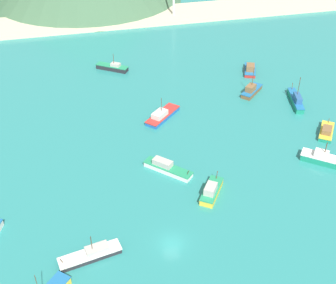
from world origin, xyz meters
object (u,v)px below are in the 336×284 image
Objects in this scene: fishing_boat_10 at (211,191)px; fishing_boat_12 at (167,168)px; fishing_boat_9 at (91,254)px; fishing_boat_6 at (296,100)px; fishing_boat_8 at (326,159)px; fishing_boat_7 at (250,69)px; fishing_boat_11 at (113,67)px; fishing_boat_0 at (162,115)px; fishing_boat_2 at (251,90)px; fishing_boat_13 at (326,131)px.

fishing_boat_10 is 0.86× the size of fishing_boat_12.
fishing_boat_12 is (16.49, 17.87, 0.15)m from fishing_boat_9.
fishing_boat_6 is 23.58m from fishing_boat_8.
fishing_boat_6 is 19.08m from fishing_boat_7.
fishing_boat_9 is (-53.25, -35.63, -0.36)m from fishing_boat_6.
fishing_boat_10 is 56.75m from fishing_boat_11.
fishing_boat_9 is 66.21m from fishing_boat_11.
fishing_boat_6 reaches higher than fishing_boat_0.
fishing_boat_0 is at bearing -74.95° from fishing_boat_11.
fishing_boat_6 is 1.08× the size of fishing_boat_9.
fishing_boat_2 is 0.73× the size of fishing_boat_9.
fishing_boat_8 is 49.61m from fishing_boat_9.
fishing_boat_6 is 1.41× the size of fishing_boat_13.
fishing_boat_2 is 39.05m from fishing_boat_11.
fishing_boat_0 is 1.09× the size of fishing_boat_11.
fishing_boat_13 is at bearing 59.03° from fishing_boat_8.
fishing_boat_10 is at bearing -54.50° from fishing_boat_12.
fishing_boat_6 reaches higher than fishing_boat_7.
fishing_boat_2 is 12.18m from fishing_boat_7.
fishing_boat_8 is 10.72m from fishing_boat_13.
fishing_boat_0 is 1.25× the size of fishing_boat_13.
fishing_boat_8 is 1.25× the size of fishing_boat_13.
fishing_boat_10 reaches higher than fishing_boat_7.
fishing_boat_6 is 1.31× the size of fishing_boat_7.
fishing_boat_6 reaches higher than fishing_boat_10.
fishing_boat_6 is at bearing 90.96° from fishing_boat_13.
fishing_boat_2 reaches higher than fishing_boat_10.
fishing_boat_10 is (22.69, 9.18, 0.32)m from fishing_boat_9.
fishing_boat_13 is (33.42, -15.20, -0.02)m from fishing_boat_0.
fishing_boat_6 is 1.23× the size of fishing_boat_12.
fishing_boat_12 is (-6.20, 8.69, -0.17)m from fishing_boat_10.
fishing_boat_9 is at bearing -165.22° from fishing_boat_8.
fishing_boat_0 is at bearing -149.34° from fishing_boat_7.
fishing_boat_8 is at bearing -9.42° from fishing_boat_12.
fishing_boat_8 is at bearing -102.95° from fishing_boat_6.
fishing_boat_9 is (-47.97, -12.65, -0.23)m from fishing_boat_8.
fishing_boat_8 reaches higher than fishing_boat_12.
fishing_boat_10 is 0.98× the size of fishing_boat_13.
fishing_boat_7 is at bearing -16.43° from fishing_boat_11.
fishing_boat_11 is 47.30m from fishing_boat_12.
fishing_boat_7 is (-4.19, 18.61, -0.10)m from fishing_boat_6.
fishing_boat_7 is 0.94× the size of fishing_boat_11.
fishing_boat_8 is at bearing 7.82° from fishing_boat_10.
fishing_boat_10 reaches higher than fishing_boat_12.
fishing_boat_2 is 0.77× the size of fishing_boat_8.
fishing_boat_9 is 1.34× the size of fishing_boat_10.
fishing_boat_9 reaches higher than fishing_boat_7.
fishing_boat_8 is at bearing -55.92° from fishing_boat_11.
fishing_boat_13 is (4.42, -32.40, -0.17)m from fishing_boat_7.
fishing_boat_11 is at bearing 124.08° from fishing_boat_8.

